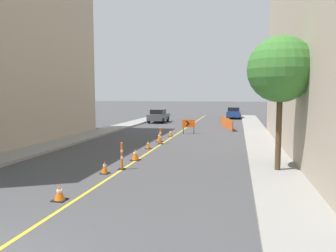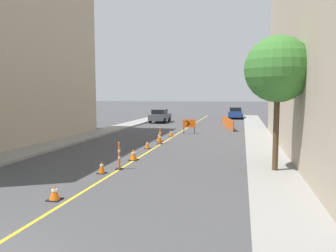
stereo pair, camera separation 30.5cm
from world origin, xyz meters
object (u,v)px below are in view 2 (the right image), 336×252
object	(u,v)px
traffic_cone_fifth	(159,137)
traffic_cone_third	(133,155)
parked_car_curb_mid	(236,113)
parked_car_curb_near	(160,116)
street_tree_right_near	(278,70)
traffic_cone_fourth	(147,145)
traffic_cone_nearest	(54,193)
delineator_post_front	(119,157)
arrow_barricade_primary	(189,124)
traffic_cone_second	(102,167)
delineator_post_rear	(160,137)
traffic_cone_farthest	(171,133)

from	to	relation	value
traffic_cone_fifth	traffic_cone_third	bearing A→B (deg)	-87.27
parked_car_curb_mid	parked_car_curb_near	bearing A→B (deg)	-135.03
street_tree_right_near	traffic_cone_fourth	bearing A→B (deg)	145.32
traffic_cone_nearest	street_tree_right_near	xyz separation A→B (m)	(7.26, 5.28, 4.17)
traffic_cone_nearest	street_tree_right_near	world-z (taller)	street_tree_right_near
delineator_post_front	arrow_barricade_primary	bearing A→B (deg)	86.02
arrow_barricade_primary	parked_car_curb_near	xyz separation A→B (m)	(-5.24, 10.53, -0.05)
street_tree_right_near	traffic_cone_second	bearing A→B (deg)	-167.30
arrow_barricade_primary	traffic_cone_second	bearing A→B (deg)	-99.16
delineator_post_front	arrow_barricade_primary	xyz separation A→B (m)	(0.97, 13.94, 0.30)
traffic_cone_nearest	parked_car_curb_near	xyz separation A→B (m)	(-3.82, 29.02, 0.56)
traffic_cone_fourth	parked_car_curb_near	bearing A→B (deg)	101.77
traffic_cone_second	traffic_cone_third	distance (m)	3.04
delineator_post_rear	parked_car_curb_mid	bearing A→B (deg)	79.69
street_tree_right_near	delineator_post_front	bearing A→B (deg)	-173.84
delineator_post_front	traffic_cone_fourth	bearing A→B (deg)	93.62
traffic_cone_fourth	delineator_post_front	bearing A→B (deg)	-86.38
traffic_cone_farthest	traffic_cone_nearest	bearing A→B (deg)	-90.84
traffic_cone_second	traffic_cone_farthest	xyz separation A→B (m)	(0.25, 12.90, -0.02)
traffic_cone_nearest	traffic_cone_fourth	xyz separation A→B (m)	(0.09, 10.24, 0.01)
traffic_cone_third	arrow_barricade_primary	world-z (taller)	arrow_barricade_primary
traffic_cone_nearest	delineator_post_front	distance (m)	4.58
traffic_cone_fifth	parked_car_curb_near	distance (m)	16.21
traffic_cone_fifth	parked_car_curb_mid	size ratio (longest dim) A/B	0.16
parked_car_curb_mid	street_tree_right_near	xyz separation A→B (m)	(2.28, -32.15, 3.61)
traffic_cone_nearest	parked_car_curb_near	bearing A→B (deg)	97.50
delineator_post_rear	traffic_cone_third	bearing A→B (deg)	-90.01
delineator_post_front	arrow_barricade_primary	size ratio (longest dim) A/B	1.02
arrow_barricade_primary	traffic_cone_third	bearing A→B (deg)	-98.58
traffic_cone_second	delineator_post_rear	size ratio (longest dim) A/B	0.48
traffic_cone_nearest	traffic_cone_fourth	world-z (taller)	traffic_cone_fourth
traffic_cone_second	street_tree_right_near	bearing A→B (deg)	12.70
arrow_barricade_primary	parked_car_curb_mid	bearing A→B (deg)	75.71
traffic_cone_third	traffic_cone_fifth	size ratio (longest dim) A/B	0.84
traffic_cone_second	parked_car_curb_mid	xyz separation A→B (m)	(4.98, 33.79, 0.53)
traffic_cone_second	traffic_cone_third	bearing A→B (deg)	82.26
traffic_cone_fifth	parked_car_curb_mid	distance (m)	24.63
street_tree_right_near	delineator_post_rear	bearing A→B (deg)	134.24
arrow_barricade_primary	parked_car_curb_mid	xyz separation A→B (m)	(3.55, 18.95, -0.05)
traffic_cone_third	traffic_cone_fifth	world-z (taller)	traffic_cone_fifth
parked_car_curb_mid	street_tree_right_near	distance (m)	32.44
traffic_cone_fifth	street_tree_right_near	world-z (taller)	street_tree_right_near
delineator_post_rear	arrow_barricade_primary	xyz separation A→B (m)	(1.02, 6.17, 0.35)
traffic_cone_fifth	street_tree_right_near	size ratio (longest dim) A/B	0.12
arrow_barricade_primary	street_tree_right_near	bearing A→B (deg)	-69.83
parked_car_curb_mid	delineator_post_rear	bearing A→B (deg)	-99.06
parked_car_curb_near	traffic_cone_fifth	bearing A→B (deg)	-75.55
delineator_post_rear	traffic_cone_fourth	bearing A→B (deg)	-98.61
delineator_post_front	street_tree_right_near	bearing A→B (deg)	6.16
delineator_post_front	delineator_post_rear	bearing A→B (deg)	90.34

